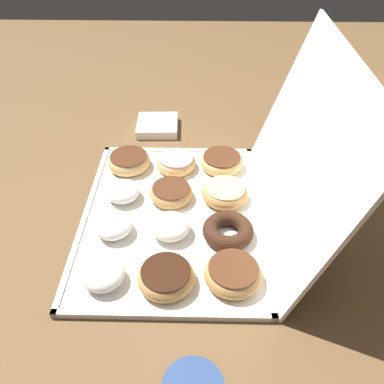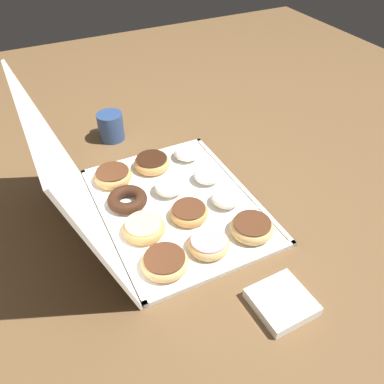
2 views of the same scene
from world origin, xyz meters
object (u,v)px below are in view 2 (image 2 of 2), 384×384
at_px(chocolate_frosted_donut_5, 189,212).
at_px(coffee_mug, 110,125).
at_px(powdered_filled_donut_6, 168,187).
at_px(chocolate_frosted_donut_8, 165,262).
at_px(donut_box, 178,206).
at_px(chocolate_frosted_donut_0, 252,227).
at_px(pink_frosted_donut_4, 207,244).
at_px(powdered_filled_donut_2, 207,175).
at_px(napkin_stack, 282,302).
at_px(chocolate_frosted_donut_7, 151,163).
at_px(powdered_filled_donut_3, 187,153).
at_px(glazed_ring_donut_9, 144,228).
at_px(powdered_filled_donut_1, 226,198).
at_px(chocolate_frosted_donut_11, 113,176).
at_px(chocolate_cake_ring_donut_10, 127,200).

xyz_separation_m(chocolate_frosted_donut_5, coffee_mug, (0.51, 0.06, 0.02)).
relative_size(chocolate_frosted_donut_5, powdered_filled_donut_6, 1.21).
height_order(powdered_filled_donut_6, chocolate_frosted_donut_8, powdered_filled_donut_6).
height_order(donut_box, coffee_mug, coffee_mug).
distance_m(chocolate_frosted_donut_0, pink_frosted_donut_4, 0.13).
relative_size(chocolate_frosted_donut_0, powdered_filled_donut_2, 1.38).
relative_size(powdered_filled_donut_2, napkin_stack, 0.66).
xyz_separation_m(chocolate_frosted_donut_5, chocolate_frosted_donut_7, (0.26, 0.01, 0.00)).
distance_m(chocolate_frosted_donut_0, powdered_filled_donut_3, 0.39).
bearing_deg(powdered_filled_donut_6, chocolate_frosted_donut_0, -151.95).
height_order(donut_box, chocolate_frosted_donut_5, chocolate_frosted_donut_5).
height_order(chocolate_frosted_donut_0, chocolate_frosted_donut_8, chocolate_frosted_donut_0).
distance_m(chocolate_frosted_donut_0, glazed_ring_donut_9, 0.29).
height_order(pink_frosted_donut_4, powdered_filled_donut_6, powdered_filled_donut_6).
bearing_deg(pink_frosted_donut_4, glazed_ring_donut_9, 44.41).
bearing_deg(pink_frosted_donut_4, donut_box, -1.49).
distance_m(glazed_ring_donut_9, napkin_stack, 0.40).
height_order(powdered_filled_donut_2, glazed_ring_donut_9, powdered_filled_donut_2).
distance_m(powdered_filled_donut_2, coffee_mug, 0.43).
bearing_deg(powdered_filled_donut_1, coffee_mug, 20.08).
bearing_deg(chocolate_frosted_donut_11, donut_box, -144.61).
bearing_deg(chocolate_frosted_donut_8, donut_box, -32.59).
relative_size(powdered_filled_donut_1, chocolate_cake_ring_donut_10, 0.72).
bearing_deg(chocolate_cake_ring_donut_10, chocolate_frosted_donut_7, -43.84).
bearing_deg(chocolate_frosted_donut_11, coffee_mug, -16.38).
height_order(powdered_filled_donut_3, chocolate_frosted_donut_8, powdered_filled_donut_3).
distance_m(donut_box, chocolate_frosted_donut_0, 0.23).
distance_m(chocolate_frosted_donut_0, powdered_filled_donut_6, 0.28).
height_order(pink_frosted_donut_4, chocolate_cake_ring_donut_10, same).
bearing_deg(pink_frosted_donut_4, powdered_filled_donut_6, -0.08).
xyz_separation_m(powdered_filled_donut_6, napkin_stack, (-0.47, -0.08, -0.02)).
distance_m(chocolate_frosted_donut_0, coffee_mug, 0.66).
bearing_deg(glazed_ring_donut_9, powdered_filled_donut_2, -64.21).
height_order(chocolate_frosted_donut_0, coffee_mug, coffee_mug).
distance_m(chocolate_frosted_donut_11, coffee_mug, 0.27).
relative_size(chocolate_frosted_donut_0, chocolate_cake_ring_donut_10, 1.01).
bearing_deg(chocolate_frosted_donut_8, pink_frosted_donut_4, -87.01).
distance_m(chocolate_frosted_donut_0, powdered_filled_donut_1, 0.13).
bearing_deg(chocolate_frosted_donut_11, powdered_filled_donut_6, -134.56).
bearing_deg(powdered_filled_donut_3, coffee_mug, 36.64).
xyz_separation_m(powdered_filled_donut_1, chocolate_frosted_donut_5, (-0.00, 0.12, -0.00)).
height_order(chocolate_cake_ring_donut_10, coffee_mug, coffee_mug).
height_order(powdered_filled_donut_3, napkin_stack, powdered_filled_donut_3).
relative_size(donut_box, chocolate_frosted_donut_0, 4.78).
relative_size(powdered_filled_donut_2, powdered_filled_donut_3, 0.99).
relative_size(powdered_filled_donut_2, chocolate_frosted_donut_7, 0.73).
relative_size(chocolate_frosted_donut_5, chocolate_frosted_donut_7, 0.93).
relative_size(powdered_filled_donut_1, chocolate_frosted_donut_8, 0.71).
bearing_deg(donut_box, powdered_filled_donut_6, 4.27).
height_order(coffee_mug, napkin_stack, coffee_mug).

